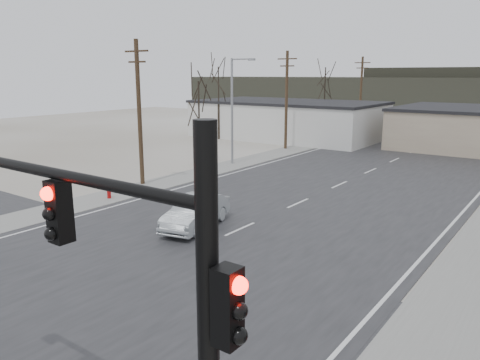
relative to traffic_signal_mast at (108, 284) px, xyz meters
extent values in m
plane|color=silver|center=(-7.89, 6.20, -4.67)|extent=(140.00, 140.00, 0.00)
cube|color=#252527|center=(-7.89, 21.20, -4.65)|extent=(18.00, 110.00, 0.05)
cube|color=#252527|center=(-7.89, 6.20, -4.65)|extent=(90.00, 10.00, 0.04)
cube|color=gray|center=(-18.49, 26.20, -4.64)|extent=(3.00, 90.00, 0.06)
cylinder|color=black|center=(-2.29, 0.00, 1.53)|extent=(8.40, 0.18, 0.18)
cube|color=black|center=(-1.09, 0.00, 0.93)|extent=(0.32, 0.30, 1.00)
sphere|color=#FF0C05|center=(-1.09, -0.17, 1.25)|extent=(0.22, 0.22, 0.22)
cube|color=black|center=(2.21, 0.00, 0.33)|extent=(0.30, 0.30, 1.00)
cylinder|color=#A50C0C|center=(-18.09, 14.20, -4.32)|extent=(0.24, 0.24, 0.70)
sphere|color=#A50C0C|center=(-18.09, 14.20, -3.92)|extent=(0.24, 0.24, 0.24)
cube|color=silver|center=(-23.89, 46.20, -2.57)|extent=(22.00, 12.00, 4.20)
cube|color=black|center=(-23.89, 46.20, -0.32)|extent=(22.30, 12.30, 0.30)
cylinder|color=#43311F|center=(-19.39, 18.20, 0.33)|extent=(0.30, 0.30, 10.00)
cube|color=#43311F|center=(-19.39, 18.20, 4.53)|extent=(2.20, 0.12, 0.12)
cube|color=#43311F|center=(-19.39, 18.20, 3.83)|extent=(1.60, 0.12, 0.12)
cylinder|color=#43311F|center=(-19.39, 38.20, 0.33)|extent=(0.30, 0.30, 10.00)
cube|color=#43311F|center=(-19.39, 38.20, 4.53)|extent=(2.20, 0.12, 0.12)
cube|color=#43311F|center=(-19.39, 38.20, 3.83)|extent=(1.60, 0.12, 0.12)
cylinder|color=#43311F|center=(-19.39, 58.20, 0.33)|extent=(0.30, 0.30, 10.00)
cube|color=#43311F|center=(-19.39, 58.20, 4.53)|extent=(2.20, 0.12, 0.12)
cube|color=#43311F|center=(-19.39, 58.20, 3.83)|extent=(1.60, 0.12, 0.12)
cylinder|color=gray|center=(-18.89, 28.20, -0.17)|extent=(0.20, 0.20, 9.00)
cylinder|color=gray|center=(-17.89, 28.20, 4.23)|extent=(2.00, 0.12, 0.12)
cube|color=gray|center=(-16.89, 28.20, 4.18)|extent=(0.60, 0.25, 0.18)
cylinder|color=#2E261C|center=(-20.89, 26.20, -2.80)|extent=(0.28, 0.28, 3.75)
cylinder|color=#2E261C|center=(-20.89, 26.20, 0.58)|extent=(0.14, 0.14, 3.75)
cylinder|color=#2E261C|center=(-21.89, 52.20, -2.42)|extent=(0.28, 0.28, 4.50)
cylinder|color=#2E261C|center=(-21.89, 52.20, 1.63)|extent=(0.14, 0.14, 4.50)
cylinder|color=#2E261C|center=(-29.89, 40.20, -2.42)|extent=(0.28, 0.28, 4.50)
cylinder|color=#2E261C|center=(-29.89, 40.20, 1.63)|extent=(0.14, 0.14, 4.50)
cube|color=#333026|center=(-42.89, 98.20, -1.17)|extent=(70.00, 18.00, 7.00)
imported|color=#A2A9AC|center=(-9.90, 13.14, -3.83)|extent=(2.75, 5.10, 1.60)
imported|color=black|center=(-9.44, 71.18, -3.94)|extent=(3.15, 4.38, 1.38)
camera|label=1|loc=(5.30, -4.01, 3.02)|focal=35.00mm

